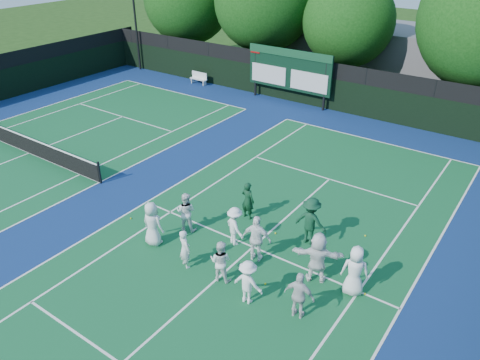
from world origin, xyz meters
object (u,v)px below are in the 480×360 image
Objects in this scene: scoreboard at (289,70)px; coach_left at (248,200)px; bench at (199,78)px; tennis_net at (28,144)px.

coach_left is at bearing -66.33° from scoreboard.
scoreboard is 4.23× the size of bench.
scoreboard is 0.53× the size of tennis_net.
scoreboard is at bearing -62.20° from coach_left.
tennis_net is at bearing 11.04° from coach_left.
coach_left is at bearing -44.24° from bench.
bench is (-0.47, 14.36, -0.01)m from tennis_net.
bench is (-7.45, -0.22, -1.71)m from scoreboard.
scoreboard reaches higher than coach_left.
tennis_net is at bearing -88.15° from bench.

